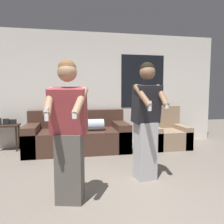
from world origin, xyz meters
The scene contains 7 objects.
ground_plane centered at (0.00, 0.00, 0.00)m, with size 14.00×14.00×0.00m, color slate.
wall_back centered at (0.02, 3.37, 1.35)m, with size 6.03×0.07×2.70m.
couch centered at (-0.52, 2.84, 0.31)m, with size 2.18×0.99×0.87m.
armchair centered at (1.53, 2.80, 0.30)m, with size 0.88×0.85×0.95m.
side_table centered at (-2.06, 3.14, 0.48)m, with size 0.54×0.35×0.72m.
person_left centered at (-0.69, 0.57, 0.84)m, with size 0.48×0.56×1.65m.
person_right centered at (0.42, 1.06, 0.89)m, with size 0.45×0.53×1.72m.
Camera 1 is at (-0.67, -1.94, 1.30)m, focal length 35.00 mm.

